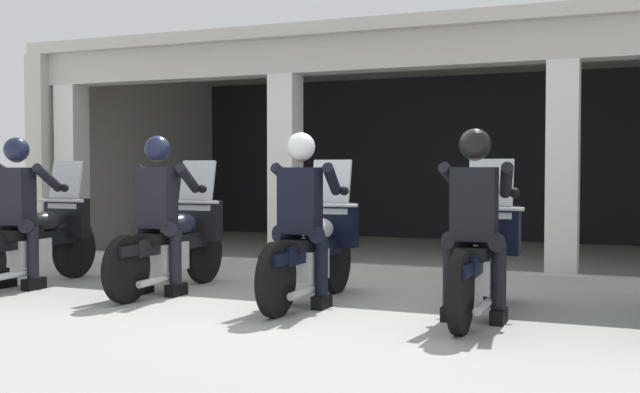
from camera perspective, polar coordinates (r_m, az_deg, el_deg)
name	(u,v)px	position (r m, az deg, el deg)	size (l,w,h in m)	color
ground_plane	(404,264)	(10.24, 6.24, -5.00)	(80.00, 80.00, 0.00)	#999993
station_building	(461,119)	(12.02, 10.33, 5.62)	(11.45, 5.14, 3.07)	black
kerb_strip	(402,272)	(9.04, 6.11, -5.56)	(10.95, 0.24, 0.12)	#B7B5AD
motorcycle_far_left	(38,239)	(8.90, -20.07, -2.94)	(0.62, 2.04, 1.35)	black
police_officer_far_left	(18,199)	(8.67, -21.37, -0.19)	(0.63, 0.61, 1.58)	black
motorcycle_left	(175,242)	(8.11, -10.65, -3.33)	(0.62, 2.04, 1.35)	black
police_officer_left	(159,201)	(7.84, -11.81, -0.31)	(0.63, 0.61, 1.58)	black
motorcycle_center	(314,249)	(7.29, -0.46, -3.89)	(0.62, 2.04, 1.35)	black
police_officer_center	(302,204)	(7.00, -1.37, -0.55)	(0.63, 0.61, 1.58)	black
motorcycle_right	(481,257)	(6.76, 11.80, -4.41)	(0.62, 2.04, 1.35)	black
police_officer_right	(475,208)	(6.44, 11.36, -0.82)	(0.63, 0.61, 1.58)	black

